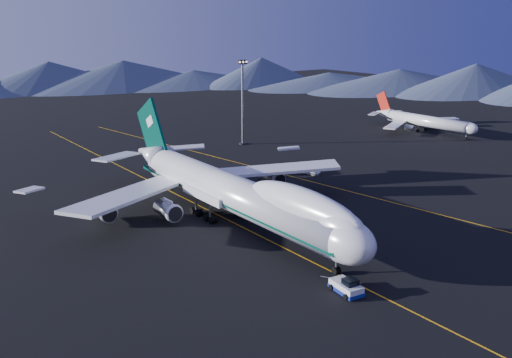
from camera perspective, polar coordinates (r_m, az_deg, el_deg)
ground at (r=103.11m, az=-2.20°, el=-4.42°), size 500.00×500.00×0.00m
taxiway_line_main at (r=103.11m, az=-2.20°, el=-4.42°), size 0.25×220.00×0.01m
taxiway_line_side at (r=128.29m, az=6.51°, el=-0.50°), size 28.08×198.09×0.01m
boeing_747 at (r=101.32m, az=-2.25°, el=-1.32°), size 59.62×72.43×19.37m
pushback_tug at (r=78.48m, az=9.00°, el=-10.70°), size 3.36×5.25×2.16m
second_jet at (r=196.86m, az=16.39°, el=5.60°), size 36.41×41.14×11.71m
service_van at (r=136.37m, az=5.37°, el=0.82°), size 4.15×5.96×1.51m
floodlight_mast at (r=167.48m, az=-1.36°, el=7.68°), size 3.03×2.28×24.56m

